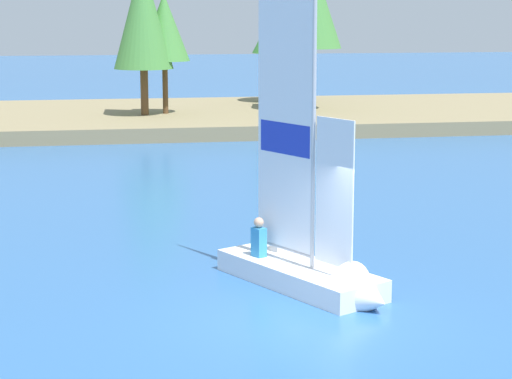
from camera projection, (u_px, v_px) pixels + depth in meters
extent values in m
plane|color=#2D609E|center=(302.00, 323.00, 15.93)|extent=(200.00, 200.00, 0.00)
cube|color=#897A56|center=(169.00, 117.00, 44.04)|extent=(80.00, 13.21, 0.61)
cylinder|color=brown|center=(144.00, 92.00, 42.02)|extent=(0.35, 0.35, 2.10)
cone|color=#47893D|center=(143.00, 15.00, 41.37)|extent=(2.67, 2.67, 4.79)
cylinder|color=brown|center=(165.00, 87.00, 42.64)|extent=(0.25, 0.25, 2.41)
cone|color=#47893D|center=(164.00, 27.00, 42.12)|extent=(2.30, 2.30, 3.05)
cylinder|color=brown|center=(285.00, 77.00, 48.31)|extent=(0.34, 0.34, 2.52)
cone|color=#387F33|center=(285.00, 21.00, 47.76)|extent=(3.37, 3.37, 3.26)
cylinder|color=brown|center=(306.00, 79.00, 44.22)|extent=(0.38, 0.38, 2.92)
cube|color=white|center=(299.00, 275.00, 18.11)|extent=(2.86, 3.92, 0.43)
cone|color=white|center=(366.00, 298.00, 16.64)|extent=(1.45, 1.36, 1.15)
cylinder|color=#B7B7BC|center=(314.00, 117.00, 17.23)|extent=(0.08, 0.08, 5.80)
cube|color=white|center=(285.00, 119.00, 17.90)|extent=(0.80, 1.50, 5.09)
cube|color=#1E33B2|center=(285.00, 138.00, 17.97)|extent=(0.73, 1.35, 0.61)
cube|color=white|center=(334.00, 193.00, 17.01)|extent=(0.49, 0.91, 2.73)
cylinder|color=#B7B7BC|center=(285.00, 248.00, 18.39)|extent=(0.82, 1.51, 0.06)
cube|color=#338CCC|center=(259.00, 242.00, 18.58)|extent=(0.31, 0.34, 0.59)
sphere|color=tan|center=(259.00, 222.00, 18.50)|extent=(0.20, 0.20, 0.20)
cube|color=silver|center=(277.00, 238.00, 19.01)|extent=(0.31, 0.34, 0.55)
sphere|color=tan|center=(277.00, 220.00, 18.94)|extent=(0.20, 0.20, 0.20)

